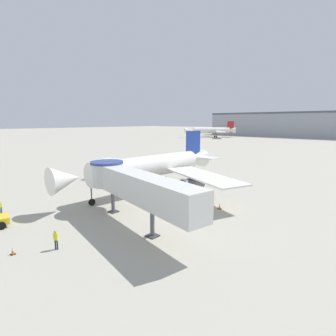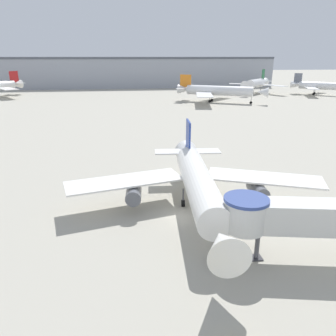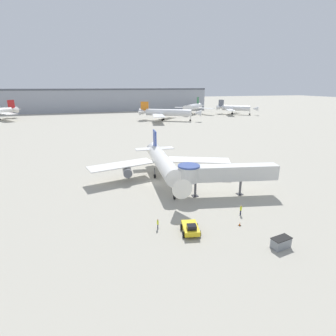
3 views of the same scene
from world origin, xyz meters
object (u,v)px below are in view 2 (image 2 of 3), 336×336
Objects in this scene: main_airplane at (198,182)px; background_jet_orange_tail at (217,91)px; background_jet_gray_tail at (319,86)px; traffic_cone_starboard_wing at (296,205)px; background_jet_green_tail at (256,83)px; jet_bridge at (314,217)px.

main_airplane is 0.93× the size of background_jet_orange_tail.
background_jet_gray_tail is at bearing -42.37° from background_jet_orange_tail.
traffic_cone_starboard_wing is 138.23m from background_jet_gray_tail.
background_jet_gray_tail is 1.07× the size of background_jet_green_tail.
main_airplane is at bearing -177.71° from background_jet_gray_tail.
background_jet_green_tail is at bearing 70.50° from traffic_cone_starboard_wing.
background_jet_gray_tail is 59.72m from background_jet_orange_tail.
background_jet_green_tail reaches higher than background_jet_orange_tail.
traffic_cone_starboard_wing is 0.03× the size of background_jet_gray_tail.
main_airplane is 138.35m from background_jet_green_tail.
background_jet_green_tail reaches higher than main_airplane.
background_jet_gray_tail reaches higher than jet_bridge.
background_jet_orange_tail is at bearing 80.35° from traffic_cone_starboard_wing.
background_jet_gray_tail is 29.80m from background_jet_green_tail.
jet_bridge is 0.78× the size of background_jet_green_tail.
background_jet_gray_tail is 0.73× the size of background_jet_orange_tail.
background_jet_green_tail is at bearing 111.16° from background_jet_gray_tail.
traffic_cone_starboard_wing is 0.03× the size of background_jet_green_tail.
background_jet_green_tail is at bearing 81.22° from jet_bridge.
main_airplane is 1.36× the size of background_jet_green_tail.
jet_bridge is at bearing -49.79° from main_airplane.
background_jet_green_tail is (-28.42, 8.94, 0.67)m from background_jet_gray_tail.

